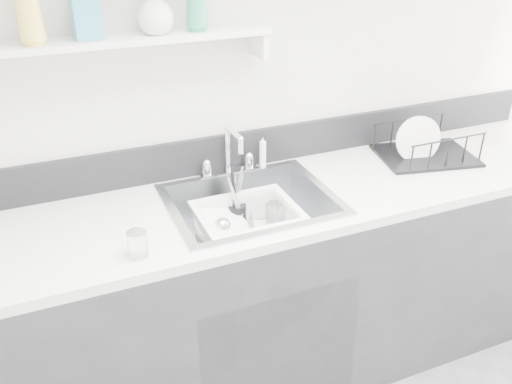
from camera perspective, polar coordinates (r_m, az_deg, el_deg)
name	(u,v)px	position (r m, az deg, el deg)	size (l,w,h in m)	color
room_shell	(402,45)	(1.16, 15.14, 14.75)	(3.50, 3.00, 2.60)	silver
counter_run	(251,294)	(2.35, -0.48, -10.71)	(3.20, 0.62, 0.92)	#28282B
backsplash	(224,152)	(2.31, -3.36, 4.17)	(3.20, 0.02, 0.16)	black
sink	(251,220)	(2.14, -0.52, -2.96)	(0.64, 0.52, 0.20)	silver
faucet	(229,161)	(2.27, -2.89, 3.23)	(0.26, 0.18, 0.23)	silver
side_sprayer	(263,153)	(2.33, 0.71, 4.18)	(0.03, 0.03, 0.14)	white
wall_shelf	(132,41)	(2.01, -12.88, 15.23)	(1.00, 0.16, 0.12)	silver
wash_tub	(248,227)	(2.11, -0.87, -3.69)	(0.38, 0.31, 0.15)	white
plate_stack	(224,233)	(2.13, -3.36, -4.34)	(0.27, 0.27, 0.11)	white
utensil_cup	(237,213)	(2.21, -2.01, -2.21)	(0.07, 0.07, 0.25)	black
ladle	(240,230)	(2.13, -1.73, -4.01)	(0.27, 0.10, 0.08)	silver
tumbler_in_tub	(275,216)	(2.19, 2.02, -2.57)	(0.08, 0.08, 0.11)	white
tumbler_counter	(138,244)	(1.79, -12.35, -5.36)	(0.06, 0.06, 0.09)	white
dish_rack	(427,142)	(2.55, 17.57, 5.05)	(0.42, 0.31, 0.15)	black
bowl_small	(273,233)	(2.15, 1.80, -4.31)	(0.11, 0.11, 0.03)	white
soap_bottle_a	(28,10)	(1.93, -22.84, 17.22)	(0.08, 0.08, 0.22)	#EBD14F
soap_bottle_b	(85,8)	(1.97, -17.60, 17.95)	(0.09, 0.09, 0.20)	teal
soap_bottle_c	(155,10)	(1.99, -10.60, 18.28)	(0.13, 0.13, 0.16)	silver
soap_bottle_d	(196,2)	(2.02, -6.32, 19.30)	(0.08, 0.08, 0.20)	#268861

